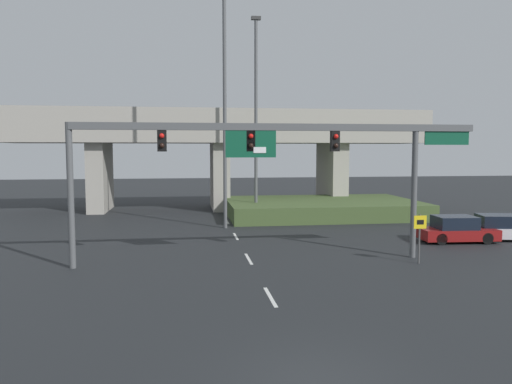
{
  "coord_description": "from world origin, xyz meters",
  "views": [
    {
      "loc": [
        -2.91,
        -10.59,
        5.24
      ],
      "look_at": [
        0.0,
        10.14,
        3.43
      ],
      "focal_mm": 35.0,
      "sensor_mm": 36.0,
      "label": 1
    }
  ],
  "objects_px": {
    "signal_gantry": "(272,148)",
    "parked_sedan_mid_right": "(502,228)",
    "speed_limit_sign": "(420,232)",
    "highway_light_pole_near": "(256,114)",
    "highway_light_pole_far": "(225,93)",
    "parked_sedan_near_right": "(456,230)"
  },
  "relations": [
    {
      "from": "signal_gantry",
      "to": "parked_sedan_near_right",
      "type": "height_order",
      "value": "signal_gantry"
    },
    {
      "from": "highway_light_pole_far",
      "to": "parked_sedan_mid_right",
      "type": "height_order",
      "value": "highway_light_pole_far"
    },
    {
      "from": "signal_gantry",
      "to": "parked_sedan_mid_right",
      "type": "height_order",
      "value": "signal_gantry"
    },
    {
      "from": "speed_limit_sign",
      "to": "highway_light_pole_near",
      "type": "relative_size",
      "value": 0.15
    },
    {
      "from": "speed_limit_sign",
      "to": "highway_light_pole_far",
      "type": "height_order",
      "value": "highway_light_pole_far"
    },
    {
      "from": "parked_sedan_mid_right",
      "to": "signal_gantry",
      "type": "bearing_deg",
      "value": -153.01
    },
    {
      "from": "speed_limit_sign",
      "to": "parked_sedan_mid_right",
      "type": "bearing_deg",
      "value": 33.84
    },
    {
      "from": "highway_light_pole_near",
      "to": "highway_light_pole_far",
      "type": "bearing_deg",
      "value": -121.18
    },
    {
      "from": "signal_gantry",
      "to": "highway_light_pole_far",
      "type": "relative_size",
      "value": 1.11
    },
    {
      "from": "signal_gantry",
      "to": "highway_light_pole_far",
      "type": "xyz_separation_m",
      "value": [
        -1.38,
        10.26,
        3.61
      ]
    },
    {
      "from": "highway_light_pole_near",
      "to": "highway_light_pole_far",
      "type": "xyz_separation_m",
      "value": [
        -2.67,
        -4.42,
        1.03
      ]
    },
    {
      "from": "parked_sedan_near_right",
      "to": "parked_sedan_mid_right",
      "type": "relative_size",
      "value": 0.88
    },
    {
      "from": "highway_light_pole_far",
      "to": "parked_sedan_near_right",
      "type": "height_order",
      "value": "highway_light_pole_far"
    },
    {
      "from": "highway_light_pole_near",
      "to": "highway_light_pole_far",
      "type": "height_order",
      "value": "highway_light_pole_far"
    },
    {
      "from": "signal_gantry",
      "to": "highway_light_pole_far",
      "type": "distance_m",
      "value": 10.96
    },
    {
      "from": "signal_gantry",
      "to": "parked_sedan_near_right",
      "type": "xyz_separation_m",
      "value": [
        11.19,
        3.52,
        -4.59
      ]
    },
    {
      "from": "speed_limit_sign",
      "to": "highway_light_pole_far",
      "type": "xyz_separation_m",
      "value": [
        -7.98,
        11.56,
        7.39
      ]
    },
    {
      "from": "highway_light_pole_near",
      "to": "parked_sedan_mid_right",
      "type": "bearing_deg",
      "value": -40.21
    },
    {
      "from": "parked_sedan_mid_right",
      "to": "highway_light_pole_near",
      "type": "bearing_deg",
      "value": 151.85
    },
    {
      "from": "speed_limit_sign",
      "to": "highway_light_pole_near",
      "type": "distance_m",
      "value": 18.0
    },
    {
      "from": "highway_light_pole_near",
      "to": "parked_sedan_mid_right",
      "type": "height_order",
      "value": "highway_light_pole_near"
    },
    {
      "from": "signal_gantry",
      "to": "parked_sedan_mid_right",
      "type": "bearing_deg",
      "value": 14.94
    }
  ]
}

